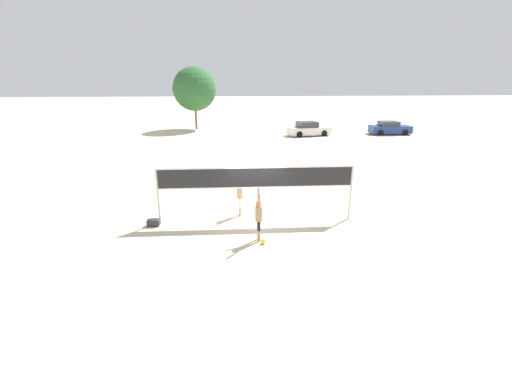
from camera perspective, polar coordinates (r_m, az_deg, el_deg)
name	(u,v)px	position (r m, az deg, el deg)	size (l,w,h in m)	color
ground_plane	(256,221)	(15.31, 0.00, -4.87)	(200.00, 200.00, 0.00)	beige
volleyball_net	(256,181)	(14.66, 0.00, 1.87)	(8.49, 0.09, 2.49)	beige
player_spiker	(259,215)	(13.14, 0.47, -3.83)	(0.28, 0.70, 2.07)	tan
player_blocker	(240,193)	(15.53, -2.72, -0.12)	(0.28, 0.70, 2.12)	tan
volleyball	(263,241)	(13.30, 1.24, -8.21)	(0.21, 0.21, 0.21)	yellow
gear_bag	(153,223)	(15.43, -16.74, -4.92)	(0.51, 0.30, 0.30)	#2D2D33
parked_car_near	(390,128)	(41.36, 21.38, 9.85)	(4.42, 2.01, 1.43)	navy
parked_car_mid	(308,129)	(38.12, 8.73, 10.28)	(4.84, 2.64, 1.51)	silver
tree_left_cluster	(194,89)	(42.68, -10.23, 16.54)	(5.08, 5.08, 7.26)	brown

